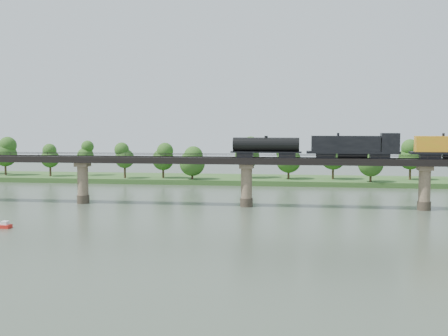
# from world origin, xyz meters

# --- Properties ---
(ground) EXTENTS (400.00, 400.00, 0.00)m
(ground) POSITION_xyz_m (0.00, 0.00, 0.00)
(ground) COLOR #354233
(ground) RESTS_ON ground
(far_bank) EXTENTS (300.00, 24.00, 1.60)m
(far_bank) POSITION_xyz_m (0.00, 85.00, 0.80)
(far_bank) COLOR #2B5120
(far_bank) RESTS_ON ground
(bridge) EXTENTS (236.00, 30.00, 11.50)m
(bridge) POSITION_xyz_m (0.00, 30.00, 5.46)
(bridge) COLOR #473A2D
(bridge) RESTS_ON ground
(bridge_superstructure) EXTENTS (220.00, 4.90, 0.75)m
(bridge_superstructure) POSITION_xyz_m (0.00, 30.00, 11.79)
(bridge_superstructure) COLOR black
(bridge_superstructure) RESTS_ON bridge
(far_treeline) EXTENTS (289.06, 17.54, 13.60)m
(far_treeline) POSITION_xyz_m (-8.21, 80.52, 8.83)
(far_treeline) COLOR #382619
(far_treeline) RESTS_ON far_bank
(freight_train) EXTENTS (83.84, 3.27, 5.77)m
(freight_train) POSITION_xyz_m (39.55, 30.00, 14.26)
(freight_train) COLOR black
(freight_train) RESTS_ON bridge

